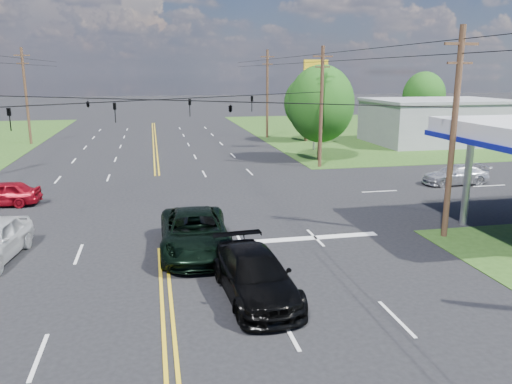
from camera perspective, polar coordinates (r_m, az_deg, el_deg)
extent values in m
plane|color=black|center=(29.98, -11.01, -1.23)|extent=(280.00, 280.00, 0.00)
cube|color=#254616|center=(70.84, 18.24, 6.79)|extent=(46.00, 48.00, 0.03)
cube|color=silver|center=(22.92, 2.01, -5.61)|extent=(10.00, 0.50, 0.02)
cube|color=gray|center=(57.82, 19.96, 7.47)|extent=(14.00, 10.00, 4.40)
cylinder|color=#A5A5AA|center=(26.85, 23.00, 1.31)|extent=(0.36, 0.36, 4.65)
cylinder|color=#3F271B|center=(24.14, 21.60, 6.02)|extent=(0.28, 0.28, 9.50)
cube|color=#3F271B|center=(24.01, 22.44, 15.39)|extent=(1.60, 0.12, 0.12)
cube|color=#3F271B|center=(23.98, 22.27, 13.49)|extent=(1.20, 0.10, 0.10)
cylinder|color=#3F271B|center=(40.34, 7.47, 9.50)|extent=(0.28, 0.28, 9.50)
cube|color=#3F271B|center=(40.26, 7.64, 15.12)|extent=(1.60, 0.12, 0.12)
cube|color=#3F271B|center=(40.25, 7.61, 13.98)|extent=(1.20, 0.10, 0.10)
cylinder|color=#3F271B|center=(58.50, -24.78, 9.87)|extent=(0.28, 0.28, 10.00)
cube|color=#3F271B|center=(58.47, -25.20, 13.96)|extent=(1.60, 0.12, 0.12)
cube|color=#3F271B|center=(58.45, -25.12, 13.18)|extent=(1.20, 0.10, 0.10)
cylinder|color=#3F271B|center=(58.58, 1.30, 11.09)|extent=(0.28, 0.28, 10.00)
cube|color=#3F271B|center=(58.55, 1.32, 15.19)|extent=(1.60, 0.12, 0.12)
cube|color=#3F271B|center=(58.54, 1.31, 14.41)|extent=(1.20, 0.10, 0.10)
imported|color=black|center=(25.41, -26.32, 7.44)|extent=(0.17, 0.21, 1.05)
imported|color=black|center=(27.73, -15.81, 8.72)|extent=(0.17, 0.21, 1.05)
imported|color=black|center=(30.62, -7.58, 9.51)|extent=(0.17, 0.21, 1.05)
imported|color=black|center=(34.25, -0.47, 10.05)|extent=(0.17, 0.21, 1.05)
imported|color=black|center=(31.99, -18.66, 9.59)|extent=(1.24, 0.26, 0.50)
imported|color=black|center=(26.70, -2.95, 9.63)|extent=(1.24, 0.26, 0.50)
cylinder|color=black|center=(30.10, 14.82, 15.75)|extent=(0.04, 100.00, 0.04)
cylinder|color=black|center=(30.08, 14.75, 14.61)|extent=(0.04, 100.00, 0.04)
cylinder|color=#3F271B|center=(43.80, 7.30, 5.74)|extent=(0.36, 0.36, 3.30)
ellipsoid|color=#1B4612|center=(43.49, 7.43, 9.96)|extent=(5.70, 5.70, 6.60)
cylinder|color=#3F271B|center=(55.92, 5.73, 7.23)|extent=(0.36, 0.36, 2.86)
ellipsoid|color=#1B4612|center=(55.69, 5.80, 10.09)|extent=(4.94, 4.94, 5.72)
cylinder|color=#3F271B|center=(68.47, 18.44, 7.86)|extent=(0.36, 0.36, 3.08)
ellipsoid|color=#1B4612|center=(68.28, 18.63, 10.37)|extent=(5.32, 5.32, 6.16)
imported|color=black|center=(21.46, -7.01, -4.61)|extent=(3.09, 6.33, 1.73)
imported|color=black|center=(17.19, -0.10, -9.50)|extent=(2.60, 5.60, 1.58)
imported|color=maroon|center=(32.16, -27.06, -0.17)|extent=(4.29, 1.95, 1.43)
imported|color=silver|center=(36.84, 21.81, 1.85)|extent=(4.59, 1.91, 1.33)
cylinder|color=#A5A5AA|center=(49.33, 6.73, 9.76)|extent=(0.20, 0.20, 8.68)
cube|color=gold|center=(49.23, 6.85, 14.11)|extent=(2.39, 0.30, 1.19)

